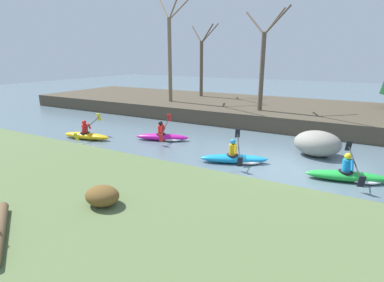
# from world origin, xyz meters

# --- Properties ---
(ground_plane) EXTENTS (90.00, 90.00, 0.00)m
(ground_plane) POSITION_xyz_m (0.00, 0.00, 0.00)
(ground_plane) COLOR slate
(riverbank_near) EXTENTS (44.00, 7.74, 0.57)m
(riverbank_near) POSITION_xyz_m (0.00, -6.66, 0.28)
(riverbank_near) COLOR #5B7042
(riverbank_near) RESTS_ON ground
(riverbank_far) EXTENTS (44.00, 9.08, 0.92)m
(riverbank_far) POSITION_xyz_m (0.00, 9.74, 0.46)
(riverbank_far) COLOR #4C4233
(riverbank_far) RESTS_ON ground
(bare_tree_upstream) EXTENTS (4.27, 4.22, 7.80)m
(bare_tree_upstream) POSITION_xyz_m (-9.86, 7.67, 4.59)
(bare_tree_upstream) COLOR #7A664C
(bare_tree_upstream) RESTS_ON riverbank_far
(bare_tree_mid_upstream) EXTENTS (3.26, 3.22, 5.89)m
(bare_tree_mid_upstream) POSITION_xyz_m (-9.23, 11.39, 3.69)
(bare_tree_mid_upstream) COLOR brown
(bare_tree_mid_upstream) RESTS_ON riverbank_far
(bare_tree_mid_downstream) EXTENTS (3.40, 3.36, 6.15)m
(bare_tree_mid_downstream) POSITION_xyz_m (-2.91, 7.11, 3.81)
(bare_tree_mid_downstream) COLOR brown
(bare_tree_mid_downstream) RESTS_ON riverbank_far
(shrub_clump_nearest) EXTENTS (0.90, 0.75, 0.49)m
(shrub_clump_nearest) POSITION_xyz_m (-2.95, -6.30, 0.81)
(shrub_clump_nearest) COLOR brown
(shrub_clump_nearest) RESTS_ON riverbank_near
(kayaker_lead) EXTENTS (2.77, 2.04, 1.20)m
(kayaker_lead) POSITION_xyz_m (2.47, -0.11, 0.20)
(kayaker_lead) COLOR green
(kayaker_lead) RESTS_ON ground
(kayaker_middle) EXTENTS (2.71, 1.96, 1.20)m
(kayaker_middle) POSITION_xyz_m (-1.64, -0.29, 0.20)
(kayaker_middle) COLOR #1993D6
(kayaker_middle) RESTS_ON ground
(kayaker_trailing) EXTENTS (2.73, 1.99, 1.20)m
(kayaker_trailing) POSITION_xyz_m (-6.10, 1.09, 0.20)
(kayaker_trailing) COLOR #C61999
(kayaker_trailing) RESTS_ON ground
(kayaker_far_back) EXTENTS (2.79, 2.06, 1.20)m
(kayaker_far_back) POSITION_xyz_m (-9.77, -0.67, 0.22)
(kayaker_far_back) COLOR yellow
(kayaker_far_back) RESTS_ON ground
(boulder_midstream) EXTENTS (1.94, 1.52, 1.10)m
(boulder_midstream) POSITION_xyz_m (1.07, 2.27, 0.55)
(boulder_midstream) COLOR gray
(boulder_midstream) RESTS_ON ground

